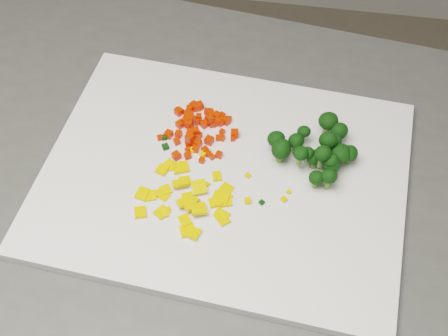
# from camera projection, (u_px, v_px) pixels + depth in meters

# --- Properties ---
(counter_block) EXTENTS (1.06, 0.81, 0.90)m
(counter_block) POSITION_uv_depth(u_px,v_px,m) (217.00, 325.00, 1.16)
(counter_block) COLOR #474744
(counter_block) RESTS_ON ground
(cutting_board) EXTENTS (0.49, 0.39, 0.01)m
(cutting_board) POSITION_uv_depth(u_px,v_px,m) (224.00, 176.00, 0.80)
(cutting_board) COLOR white
(cutting_board) RESTS_ON counter_block
(carrot_pile) EXTENTS (0.10, 0.10, 0.03)m
(carrot_pile) POSITION_uv_depth(u_px,v_px,m) (197.00, 126.00, 0.83)
(carrot_pile) COLOR red
(carrot_pile) RESTS_ON cutting_board
(pepper_pile) EXTENTS (0.12, 0.12, 0.02)m
(pepper_pile) POSITION_uv_depth(u_px,v_px,m) (186.00, 195.00, 0.77)
(pepper_pile) COLOR #FFB50D
(pepper_pile) RESTS_ON cutting_board
(broccoli_pile) EXTENTS (0.12, 0.12, 0.06)m
(broccoli_pile) POSITION_uv_depth(u_px,v_px,m) (314.00, 153.00, 0.78)
(broccoli_pile) COLOR black
(broccoli_pile) RESTS_ON cutting_board
(carrot_cube_0) EXTENTS (0.01, 0.01, 0.01)m
(carrot_cube_0) POSITION_uv_depth(u_px,v_px,m) (191.00, 114.00, 0.85)
(carrot_cube_0) COLOR red
(carrot_cube_0) RESTS_ON carrot_pile
(carrot_cube_1) EXTENTS (0.01, 0.01, 0.01)m
(carrot_cube_1) POSITION_uv_depth(u_px,v_px,m) (196.00, 149.00, 0.82)
(carrot_cube_1) COLOR red
(carrot_cube_1) RESTS_ON carrot_pile
(carrot_cube_2) EXTENTS (0.01, 0.01, 0.01)m
(carrot_cube_2) POSITION_uv_depth(u_px,v_px,m) (212.00, 157.00, 0.81)
(carrot_cube_2) COLOR red
(carrot_cube_2) RESTS_ON carrot_pile
(carrot_cube_3) EXTENTS (0.01, 0.01, 0.01)m
(carrot_cube_3) POSITION_uv_depth(u_px,v_px,m) (233.00, 139.00, 0.83)
(carrot_cube_3) COLOR red
(carrot_cube_3) RESTS_ON carrot_pile
(carrot_cube_4) EXTENTS (0.01, 0.01, 0.01)m
(carrot_cube_4) POSITION_uv_depth(u_px,v_px,m) (176.00, 156.00, 0.81)
(carrot_cube_4) COLOR red
(carrot_cube_4) RESTS_ON carrot_pile
(carrot_cube_5) EXTENTS (0.01, 0.01, 0.01)m
(carrot_cube_5) POSITION_uv_depth(u_px,v_px,m) (188.00, 119.00, 0.84)
(carrot_cube_5) COLOR red
(carrot_cube_5) RESTS_ON carrot_pile
(carrot_cube_6) EXTENTS (0.01, 0.01, 0.01)m
(carrot_cube_6) POSITION_uv_depth(u_px,v_px,m) (197.00, 107.00, 0.86)
(carrot_cube_6) COLOR red
(carrot_cube_6) RESTS_ON carrot_pile
(carrot_cube_7) EXTENTS (0.01, 0.01, 0.01)m
(carrot_cube_7) POSITION_uv_depth(u_px,v_px,m) (225.00, 120.00, 0.85)
(carrot_cube_7) COLOR red
(carrot_cube_7) RESTS_ON carrot_pile
(carrot_cube_8) EXTENTS (0.01, 0.01, 0.01)m
(carrot_cube_8) POSITION_uv_depth(u_px,v_px,m) (216.00, 116.00, 0.85)
(carrot_cube_8) COLOR red
(carrot_cube_8) RESTS_ON carrot_pile
(carrot_cube_9) EXTENTS (0.01, 0.01, 0.01)m
(carrot_cube_9) POSITION_uv_depth(u_px,v_px,m) (188.00, 150.00, 0.82)
(carrot_cube_9) COLOR red
(carrot_cube_9) RESTS_ON carrot_pile
(carrot_cube_10) EXTENTS (0.01, 0.01, 0.01)m
(carrot_cube_10) POSITION_uv_depth(u_px,v_px,m) (181.00, 111.00, 0.86)
(carrot_cube_10) COLOR red
(carrot_cube_10) RESTS_ON carrot_pile
(carrot_cube_11) EXTENTS (0.01, 0.01, 0.01)m
(carrot_cube_11) POSITION_uv_depth(u_px,v_px,m) (187.00, 114.00, 0.86)
(carrot_cube_11) COLOR red
(carrot_cube_11) RESTS_ON carrot_pile
(carrot_cube_12) EXTENTS (0.01, 0.01, 0.01)m
(carrot_cube_12) POSITION_uv_depth(u_px,v_px,m) (227.00, 121.00, 0.85)
(carrot_cube_12) COLOR red
(carrot_cube_12) RESTS_ON carrot_pile
(carrot_cube_13) EXTENTS (0.01, 0.01, 0.01)m
(carrot_cube_13) POSITION_uv_depth(u_px,v_px,m) (222.00, 116.00, 0.85)
(carrot_cube_13) COLOR red
(carrot_cube_13) RESTS_ON carrot_pile
(carrot_cube_14) EXTENTS (0.01, 0.01, 0.01)m
(carrot_cube_14) POSITION_uv_depth(u_px,v_px,m) (235.00, 134.00, 0.83)
(carrot_cube_14) COLOR red
(carrot_cube_14) RESTS_ON carrot_pile
(carrot_cube_15) EXTENTS (0.01, 0.01, 0.01)m
(carrot_cube_15) POSITION_uv_depth(u_px,v_px,m) (179.00, 112.00, 0.86)
(carrot_cube_15) COLOR red
(carrot_cube_15) RESTS_ON carrot_pile
(carrot_cube_16) EXTENTS (0.01, 0.01, 0.01)m
(carrot_cube_16) POSITION_uv_depth(u_px,v_px,m) (188.00, 155.00, 0.81)
(carrot_cube_16) COLOR red
(carrot_cube_16) RESTS_ON carrot_pile
(carrot_cube_17) EXTENTS (0.01, 0.01, 0.01)m
(carrot_cube_17) POSITION_uv_depth(u_px,v_px,m) (197.00, 143.00, 0.82)
(carrot_cube_17) COLOR red
(carrot_cube_17) RESTS_ON carrot_pile
(carrot_cube_18) EXTENTS (0.01, 0.01, 0.01)m
(carrot_cube_18) POSITION_uv_depth(u_px,v_px,m) (211.00, 111.00, 0.86)
(carrot_cube_18) COLOR red
(carrot_cube_18) RESTS_ON carrot_pile
(carrot_cube_19) EXTENTS (0.01, 0.01, 0.01)m
(carrot_cube_19) POSITION_uv_depth(u_px,v_px,m) (197.00, 136.00, 0.83)
(carrot_cube_19) COLOR red
(carrot_cube_19) RESTS_ON carrot_pile
(carrot_cube_20) EXTENTS (0.01, 0.01, 0.01)m
(carrot_cube_20) POSITION_uv_depth(u_px,v_px,m) (189.00, 119.00, 0.84)
(carrot_cube_20) COLOR red
(carrot_cube_20) RESTS_ON carrot_pile
(carrot_cube_21) EXTENTS (0.01, 0.01, 0.01)m
(carrot_cube_21) POSITION_uv_depth(u_px,v_px,m) (210.00, 119.00, 0.84)
(carrot_cube_21) COLOR red
(carrot_cube_21) RESTS_ON carrot_pile
(carrot_cube_22) EXTENTS (0.01, 0.01, 0.01)m
(carrot_cube_22) POSITION_uv_depth(u_px,v_px,m) (212.00, 124.00, 0.84)
(carrot_cube_22) COLOR red
(carrot_cube_22) RESTS_ON carrot_pile
(carrot_cube_23) EXTENTS (0.01, 0.01, 0.01)m
(carrot_cube_23) POSITION_uv_depth(u_px,v_px,m) (190.00, 131.00, 0.84)
(carrot_cube_23) COLOR red
(carrot_cube_23) RESTS_ON carrot_pile
(carrot_cube_24) EXTENTS (0.01, 0.01, 0.01)m
(carrot_cube_24) POSITION_uv_depth(u_px,v_px,m) (222.00, 138.00, 0.83)
(carrot_cube_24) COLOR red
(carrot_cube_24) RESTS_ON carrot_pile
(carrot_cube_25) EXTENTS (0.01, 0.01, 0.01)m
(carrot_cube_25) POSITION_uv_depth(u_px,v_px,m) (186.00, 119.00, 0.85)
(carrot_cube_25) COLOR red
(carrot_cube_25) RESTS_ON carrot_pile
(carrot_cube_26) EXTENTS (0.01, 0.01, 0.01)m
(carrot_cube_26) POSITION_uv_depth(u_px,v_px,m) (169.00, 134.00, 0.83)
(carrot_cube_26) COLOR red
(carrot_cube_26) RESTS_ON carrot_pile
(carrot_cube_27) EXTENTS (0.01, 0.01, 0.01)m
(carrot_cube_27) POSITION_uv_depth(u_px,v_px,m) (191.00, 134.00, 0.82)
(carrot_cube_27) COLOR red
(carrot_cube_27) RESTS_ON carrot_pile
(carrot_cube_28) EXTENTS (0.01, 0.01, 0.01)m
(carrot_cube_28) POSITION_uv_depth(u_px,v_px,m) (211.00, 114.00, 0.85)
(carrot_cube_28) COLOR red
(carrot_cube_28) RESTS_ON carrot_pile
(carrot_cube_29) EXTENTS (0.01, 0.01, 0.01)m
(carrot_cube_29) POSITION_uv_depth(u_px,v_px,m) (188.00, 112.00, 0.86)
(carrot_cube_29) COLOR red
(carrot_cube_29) RESTS_ON carrot_pile
(carrot_cube_30) EXTENTS (0.01, 0.01, 0.01)m
(carrot_cube_30) POSITION_uv_depth(u_px,v_px,m) (194.00, 105.00, 0.86)
(carrot_cube_30) COLOR red
(carrot_cube_30) RESTS_ON carrot_pile
(carrot_cube_31) EXTENTS (0.01, 0.01, 0.01)m
(carrot_cube_31) POSITION_uv_depth(u_px,v_px,m) (177.00, 110.00, 0.86)
(carrot_cube_31) COLOR red
(carrot_cube_31) RESTS_ON carrot_pile
(carrot_cube_32) EXTENTS (0.01, 0.01, 0.01)m
(carrot_cube_32) POSITION_uv_depth(u_px,v_px,m) (216.00, 122.00, 0.85)
(carrot_cube_32) COLOR red
(carrot_cube_32) RESTS_ON carrot_pile
(carrot_cube_33) EXTENTS (0.01, 0.01, 0.01)m
(carrot_cube_33) POSITION_uv_depth(u_px,v_px,m) (204.00, 124.00, 0.84)
(carrot_cube_33) COLOR red
(carrot_cube_33) RESTS_ON carrot_pile
(carrot_cube_34) EXTENTS (0.01, 0.01, 0.01)m
(carrot_cube_34) POSITION_uv_depth(u_px,v_px,m) (179.00, 111.00, 0.86)
(carrot_cube_34) COLOR red
(carrot_cube_34) RESTS_ON carrot_pile
(carrot_cube_35) EXTENTS (0.01, 0.01, 0.01)m
(carrot_cube_35) POSITION_uv_depth(u_px,v_px,m) (191.00, 108.00, 0.86)
(carrot_cube_35) COLOR red
(carrot_cube_35) RESTS_ON carrot_pile
(carrot_cube_36) EXTENTS (0.01, 0.01, 0.01)m
(carrot_cube_36) POSITION_uv_depth(u_px,v_px,m) (207.00, 111.00, 0.86)
(carrot_cube_36) COLOR red
(carrot_cube_36) RESTS_ON carrot_pile
(carrot_cube_37) EXTENTS (0.01, 0.01, 0.01)m
(carrot_cube_37) POSITION_uv_depth(u_px,v_px,m) (229.00, 119.00, 0.85)
(carrot_cube_37) COLOR red
(carrot_cube_37) RESTS_ON carrot_pile
(carrot_cube_38) EXTENTS (0.01, 0.01, 0.01)m
(carrot_cube_38) POSITION_uv_depth(u_px,v_px,m) (188.00, 124.00, 0.83)
(carrot_cube_38) COLOR red
(carrot_cube_38) RESTS_ON carrot_pile
(carrot_cube_39) EXTENTS (0.01, 0.01, 0.01)m
(carrot_cube_39) POSITION_uv_depth(u_px,v_px,m) (197.00, 132.00, 0.84)
(carrot_cube_39) COLOR red
(carrot_cube_39) RESTS_ON carrot_pile
(carrot_cube_40) EXTENTS (0.01, 0.01, 0.01)m
(carrot_cube_40) POSITION_uv_depth(u_px,v_px,m) (193.00, 144.00, 0.82)
(carrot_cube_40) COLOR red
(carrot_cube_40) RESTS_ON carrot_pile
(carrot_cube_41) EXTENTS (0.01, 0.01, 0.01)m
(carrot_cube_41) POSITION_uv_depth(u_px,v_px,m) (190.00, 138.00, 0.81)
(carrot_cube_41) COLOR red
(carrot_cube_41) RESTS_ON carrot_pile
(carrot_cube_42) EXTENTS (0.01, 0.01, 0.01)m
(carrot_cube_42) POSITION_uv_depth(u_px,v_px,m) (222.00, 132.00, 0.84)
(carrot_cube_42) COLOR red
(carrot_cube_42) RESTS_ON carrot_pile
(carrot_cube_43) EXTENTS (0.01, 0.01, 0.01)m
(carrot_cube_43) POSITION_uv_depth(u_px,v_px,m) (208.00, 118.00, 0.85)
(carrot_cube_43) COLOR red
(carrot_cube_43) RESTS_ON carrot_pile
(carrot_cube_44) EXTENTS (0.01, 0.01, 0.01)m
(carrot_cube_44) POSITION_uv_depth(u_px,v_px,m) (205.00, 150.00, 0.82)
(carrot_cube_44) COLOR red
(carrot_cube_44) RESTS_ON carrot_pile
(carrot_cube_45) EXTENTS (0.01, 0.01, 0.01)m
(carrot_cube_45) POSITION_uv_depth(u_px,v_px,m) (199.00, 106.00, 0.86)
(carrot_cube_45) COLOR red
(carrot_cube_45) RESTS_ON carrot_pile
(carrot_cube_46) EXTENTS (0.01, 0.01, 0.01)m
(carrot_cube_46) POSITION_uv_depth(u_px,v_px,m) (179.00, 134.00, 0.83)
(carrot_cube_46) COLOR red
(carrot_cube_46) RESTS_ON carrot_pile
(carrot_cube_47) EXTENTS (0.01, 0.01, 0.01)m
(carrot_cube_47) POSITION_uv_depth(u_px,v_px,m) (220.00, 123.00, 0.85)
(carrot_cube_47) COLOR red
(carrot_cube_47) RESTS_ON carrot_pile
(carrot_cube_48) EXTENTS (0.01, 0.01, 0.01)m
(carrot_cube_48) POSITION_uv_depth(u_px,v_px,m) (188.00, 144.00, 0.82)
(carrot_cube_48) COLOR red
(carrot_cube_48) RESTS_ON carrot_pile
(carrot_cube_49) EXTENTS (0.01, 0.01, 0.01)m
(carrot_cube_49) POSITION_uv_depth(u_px,v_px,m) (187.00, 156.00, 0.81)
(carrot_cube_49) COLOR red
(carrot_cube_49) RESTS_ON carrot_pile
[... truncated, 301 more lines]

